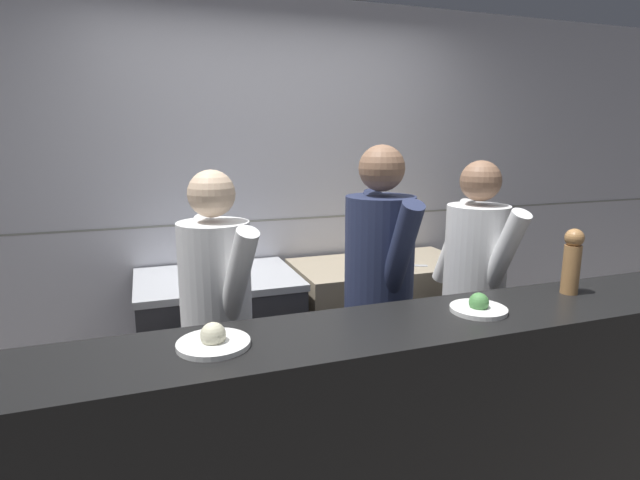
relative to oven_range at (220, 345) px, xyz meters
The scene contains 12 objects.
wall_back_tiled 1.06m from the oven_range, 39.38° to the left, with size 8.00×0.06×2.60m.
oven_range is the anchor object (origin of this frame).
prep_counter 1.10m from the oven_range, ahead, with size 1.17×0.65×0.88m.
pass_counter 1.50m from the oven_range, 65.83° to the right, with size 3.00×0.45×1.03m.
stock_pot 0.56m from the oven_range, 114.31° to the left, with size 0.25×0.25×0.22m.
chefs_knife 1.22m from the oven_range, ahead, with size 0.37×0.18×0.02m.
plated_dish_main 1.49m from the oven_range, 98.24° to the right, with size 0.24×0.24×0.09m.
plated_dish_appetiser 1.71m from the oven_range, 58.16° to the right, with size 0.22×0.22×0.08m.
pepper_mill 2.03m from the oven_range, 43.40° to the right, with size 0.08×0.08×0.29m.
chef_head_cook 0.85m from the oven_range, 97.96° to the right, with size 0.41×0.68×1.58m.
chef_sous 1.15m from the oven_range, 48.24° to the right, with size 0.35×0.73×1.68m.
chef_line 1.54m from the oven_range, 31.75° to the right, with size 0.34×0.70×1.60m.
Camera 1 is at (-0.87, -1.76, 1.72)m, focal length 28.00 mm.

